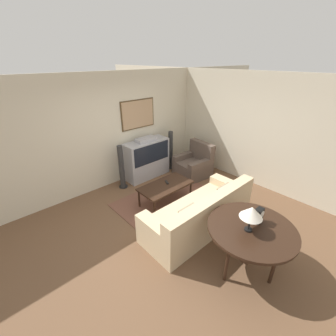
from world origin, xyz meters
name	(u,v)px	position (x,y,z in m)	size (l,w,h in m)	color
ground_plane	(170,219)	(0.00, 0.00, 0.00)	(12.00, 12.00, 0.00)	brown
wall_back	(110,132)	(0.01, 2.13, 1.35)	(12.00, 0.10, 2.70)	beige
wall_right	(248,129)	(2.63, 0.00, 1.35)	(0.06, 12.00, 2.70)	beige
area_rug	(167,200)	(0.40, 0.55, 0.01)	(2.21, 1.50, 0.01)	brown
tv	(147,159)	(0.81, 1.79, 0.52)	(1.22, 0.47, 1.11)	#9E9EA3
couch	(200,215)	(0.24, -0.55, 0.30)	(2.25, 0.89, 0.83)	#CCB289
armchair	(194,165)	(1.80, 0.98, 0.29)	(0.90, 0.90, 0.91)	brown
coffee_table	(166,187)	(0.33, 0.51, 0.41)	(1.17, 0.62, 0.46)	black
console_table	(251,231)	(0.09, -1.61, 0.70)	(1.26, 1.26, 0.76)	black
table_lamp	(252,213)	(0.00, -1.60, 1.07)	(0.31, 0.31, 0.39)	black
mantel_clock	(259,215)	(0.26, -1.60, 0.88)	(0.14, 0.10, 0.24)	black
remote	(167,182)	(0.42, 0.57, 0.47)	(0.11, 0.16, 0.02)	black
speaker_tower_left	(122,168)	(-0.01, 1.74, 0.53)	(0.22, 0.22, 1.11)	black
speaker_tower_right	(170,151)	(1.63, 1.74, 0.53)	(0.22, 0.22, 1.11)	black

